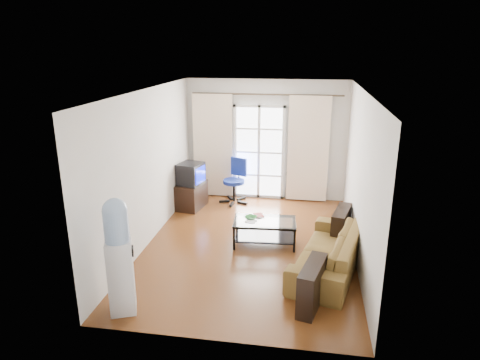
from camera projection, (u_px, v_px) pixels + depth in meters
name	position (u px, v px, depth m)	size (l,w,h in m)	color
floor	(250.00, 245.00, 7.58)	(5.20, 5.20, 0.00)	brown
ceiling	(251.00, 91.00, 6.77)	(5.20, 5.20, 0.00)	white
wall_back	(266.00, 140.00, 9.62)	(3.60, 0.02, 2.70)	silver
wall_front	(218.00, 239.00, 4.73)	(3.60, 0.02, 2.70)	silver
wall_left	(148.00, 168.00, 7.45)	(0.02, 5.20, 2.70)	silver
wall_right	(360.00, 178.00, 6.90)	(0.02, 5.20, 2.70)	silver
french_door	(259.00, 152.00, 9.68)	(1.16, 0.06, 2.15)	white
curtain_rod	(266.00, 94.00, 9.22)	(0.04, 0.04, 3.30)	#4C3F2D
curtain_left	(213.00, 146.00, 9.74)	(0.90, 0.07, 2.35)	#FFE9CD
curtain_right	(308.00, 149.00, 9.41)	(0.90, 0.07, 2.35)	#FFE9CD
radiator	(300.00, 186.00, 9.72)	(0.64, 0.12, 0.64)	gray
sofa	(329.00, 251.00, 6.70)	(1.32, 2.28, 0.62)	brown
coffee_table	(265.00, 229.00, 7.57)	(1.14, 0.70, 0.44)	silver
bowl	(251.00, 218.00, 7.59)	(0.26, 0.26, 0.05)	#337C2D
book	(255.00, 216.00, 7.72)	(0.23, 0.25, 0.02)	#AE3E15
remote	(256.00, 217.00, 7.64)	(0.16, 0.05, 0.02)	black
tv_stand	(191.00, 195.00, 9.30)	(0.50, 0.75, 0.55)	black
crt_tv	(190.00, 174.00, 9.12)	(0.59, 0.60, 0.46)	black
task_chair	(235.00, 190.00, 9.61)	(0.88, 0.88, 0.99)	black
water_cooler	(119.00, 254.00, 5.48)	(0.42, 0.42, 1.60)	silver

